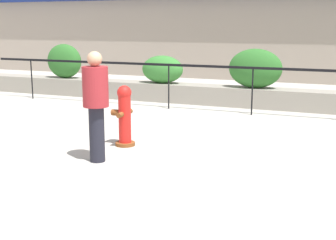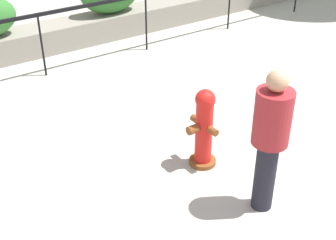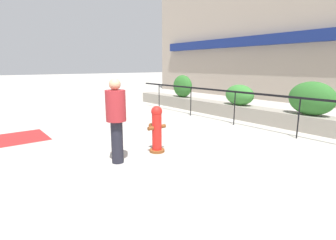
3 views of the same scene
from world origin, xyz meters
name	(u,v)px [view 3 (image 3 of 3)]	position (x,y,z in m)	size (l,w,h in m)	color
ground_plane	(149,189)	(0.00, 0.00, 0.00)	(120.00, 120.00, 0.00)	#B2ADA3
planter_wall_low	(315,124)	(0.00, 6.00, 0.25)	(18.00, 0.70, 0.50)	gray
fence_railing_segment	(300,102)	(0.00, 4.90, 1.02)	(15.00, 0.05, 1.15)	black
hedge_bush_0	(182,86)	(-6.06, 6.00, 1.02)	(1.17, 0.57, 1.03)	#2D6B28
hedge_bush_1	(239,95)	(-2.79, 6.00, 0.88)	(1.21, 0.68, 0.77)	#387F33
hedge_bush_2	(312,98)	(-0.18, 6.00, 1.01)	(1.39, 0.70, 1.01)	#2D6B28
fire_hydrant	(157,129)	(-1.45, 1.19, 0.55)	(0.43, 0.47, 1.08)	brown
pedestrian	(116,116)	(-1.39, 0.15, 0.99)	(0.56, 0.56, 1.73)	black
tactile_warning_pad	(17,138)	(-4.76, -1.19, 0.01)	(1.46, 1.46, 0.01)	#B22323
trash_bin	(117,102)	(-6.31, 2.68, 0.51)	(0.55, 0.55, 1.01)	#1E5128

